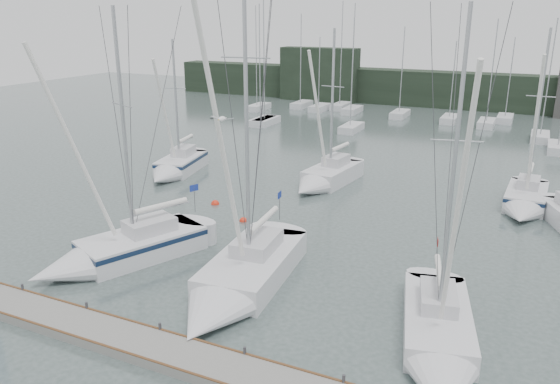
% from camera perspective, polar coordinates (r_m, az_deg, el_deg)
% --- Properties ---
extents(ground, '(160.00, 160.00, 0.00)m').
position_cam_1_polar(ground, '(25.97, -3.24, -11.57)').
color(ground, '#414F4B').
rests_on(ground, ground).
extents(dock, '(24.00, 2.00, 0.40)m').
position_cam_1_polar(dock, '(22.29, -9.63, -16.75)').
color(dock, slate).
rests_on(dock, ground).
extents(far_treeline, '(90.00, 4.00, 5.00)m').
position_cam_1_polar(far_treeline, '(83.13, 17.78, 10.11)').
color(far_treeline, black).
rests_on(far_treeline, ground).
extents(far_building_left, '(12.00, 3.00, 8.00)m').
position_cam_1_polar(far_building_left, '(86.00, 4.13, 12.16)').
color(far_building_left, black).
rests_on(far_building_left, ground).
extents(mast_forest, '(55.84, 19.49, 14.73)m').
position_cam_1_polar(mast_forest, '(68.29, 15.44, 7.03)').
color(mast_forest, silver).
rests_on(mast_forest, ground).
extents(sailboat_near_left, '(6.67, 9.92, 14.32)m').
position_cam_1_polar(sailboat_near_left, '(30.72, -17.21, -6.18)').
color(sailboat_near_left, silver).
rests_on(sailboat_near_left, ground).
extents(sailboat_near_center, '(4.39, 11.29, 18.72)m').
position_cam_1_polar(sailboat_near_center, '(26.22, -4.79, -9.79)').
color(sailboat_near_center, silver).
rests_on(sailboat_near_center, ground).
extents(sailboat_near_right, '(4.64, 9.68, 14.21)m').
position_cam_1_polar(sailboat_near_right, '(22.92, 16.33, -15.29)').
color(sailboat_near_right, silver).
rests_on(sailboat_near_right, ground).
extents(sailboat_mid_a, '(4.05, 8.15, 11.82)m').
position_cam_1_polar(sailboat_mid_a, '(46.38, -10.93, 2.50)').
color(sailboat_mid_a, silver).
rests_on(sailboat_mid_a, ground).
extents(sailboat_mid_b, '(3.75, 8.46, 12.74)m').
position_cam_1_polar(sailboat_mid_b, '(42.59, 4.55, 1.36)').
color(sailboat_mid_b, silver).
rests_on(sailboat_mid_b, ground).
extents(sailboat_mid_d, '(2.89, 7.74, 12.88)m').
position_cam_1_polar(sailboat_mid_d, '(40.81, 24.19, -1.00)').
color(sailboat_mid_d, silver).
rests_on(sailboat_mid_d, ground).
extents(buoy_a, '(0.52, 0.52, 0.52)m').
position_cam_1_polar(buoy_a, '(35.67, -3.85, -3.05)').
color(buoy_a, red).
rests_on(buoy_a, ground).
extents(buoy_c, '(0.59, 0.59, 0.59)m').
position_cam_1_polar(buoy_c, '(39.00, -6.79, -1.26)').
color(buoy_c, red).
rests_on(buoy_c, ground).
extents(seagull, '(1.00, 0.45, 0.20)m').
position_cam_1_polar(seagull, '(21.43, -6.08, 7.61)').
color(seagull, white).
rests_on(seagull, ground).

